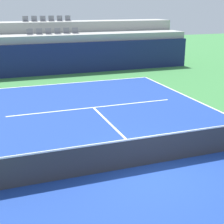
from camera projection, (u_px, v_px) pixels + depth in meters
The scene contains 11 objects.
ground_plane at pixel (151, 164), 10.49m from camera, with size 80.00×80.00×0.00m, color #387A3D.
court_surface at pixel (151, 164), 10.49m from camera, with size 11.00×24.00×0.01m, color navy.
baseline_far at pixel (68, 83), 21.17m from camera, with size 11.00×0.10×0.00m, color white.
service_line_far at pixel (93, 107), 16.21m from camera, with size 8.26×0.10×0.00m, color white.
centre_service_line at pixel (116, 130), 13.35m from camera, with size 0.10×6.40×0.00m, color white.
back_wall at pixel (58, 59), 23.59m from camera, with size 20.72×0.30×2.21m, color navy.
stands_tier_lower at pixel (55, 53), 24.71m from camera, with size 20.72×2.40×2.73m, color #9E9E99.
stands_tier_upper at pixel (49, 44), 26.73m from camera, with size 20.72×2.40×3.53m, color #9E9E99.
seating_row_lower at pixel (53, 32), 24.33m from camera, with size 3.81×0.44×0.44m.
seating_row_upper at pixel (47, 20), 26.23m from camera, with size 3.81×0.44×0.44m.
tennis_net at pixel (152, 150), 10.33m from camera, with size 11.08×0.08×1.07m.
Camera 1 is at (-4.39, -8.47, 4.85)m, focal length 52.93 mm.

